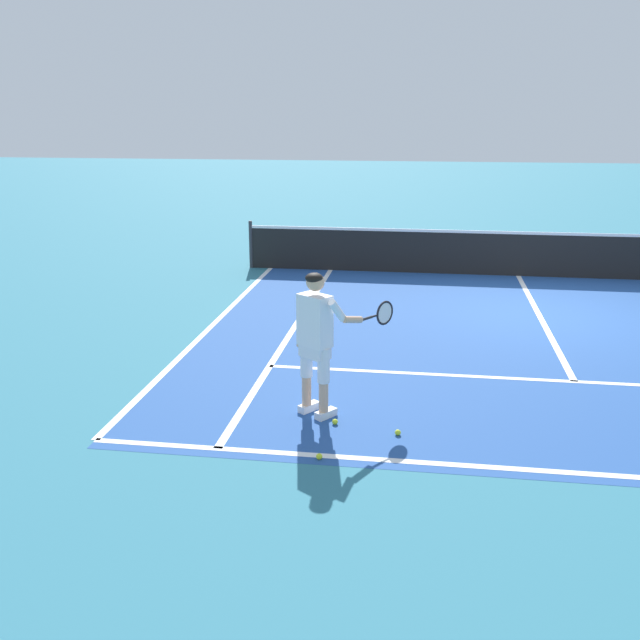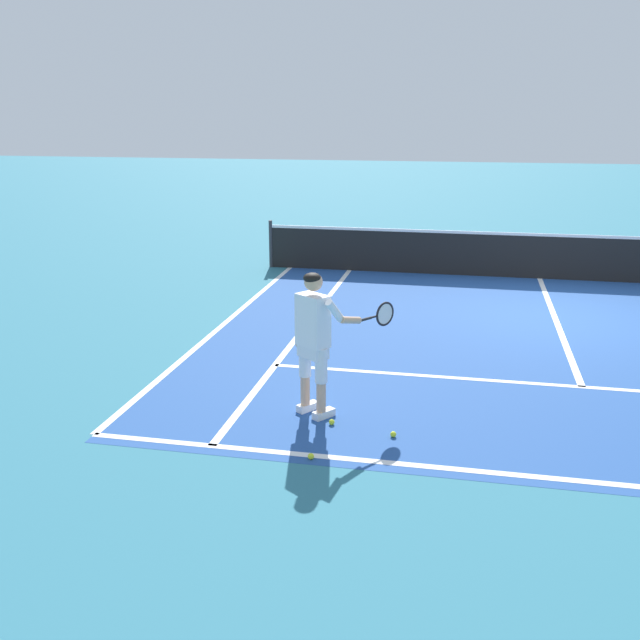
# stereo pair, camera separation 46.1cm
# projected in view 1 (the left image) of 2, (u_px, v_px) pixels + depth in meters

# --- Properties ---
(ground_plane) EXTENTS (80.00, 80.00, 0.00)m
(ground_plane) POSITION_uv_depth(u_px,v_px,m) (538.00, 314.00, 12.66)
(ground_plane) COLOR teal
(court_inner_surface) EXTENTS (10.98, 9.39, 0.00)m
(court_inner_surface) POSITION_uv_depth(u_px,v_px,m) (551.00, 338.00, 11.28)
(court_inner_surface) COLOR #234C93
(court_inner_surface) RESTS_ON ground
(line_baseline) EXTENTS (10.98, 0.10, 0.01)m
(line_baseline) POSITION_uv_depth(u_px,v_px,m) (625.00, 476.00, 7.01)
(line_baseline) COLOR white
(line_baseline) RESTS_ON ground
(line_service) EXTENTS (8.23, 0.10, 0.01)m
(line_service) POSITION_uv_depth(u_px,v_px,m) (574.00, 382.00, 9.47)
(line_service) COLOR white
(line_service) RESTS_ON ground
(line_centre_service) EXTENTS (0.10, 6.40, 0.01)m
(line_centre_service) POSITION_uv_depth(u_px,v_px,m) (540.00, 316.00, 12.51)
(line_centre_service) COLOR white
(line_centre_service) RESTS_ON ground
(line_singles_left) EXTENTS (0.10, 8.99, 0.01)m
(line_singles_left) POSITION_uv_depth(u_px,v_px,m) (294.00, 327.00, 11.86)
(line_singles_left) COLOR white
(line_singles_left) RESTS_ON ground
(line_doubles_left) EXTENTS (0.10, 8.99, 0.01)m
(line_doubles_left) POSITION_uv_depth(u_px,v_px,m) (214.00, 324.00, 12.06)
(line_doubles_left) COLOR white
(line_doubles_left) RESTS_ON ground
(tennis_net) EXTENTS (11.96, 0.08, 1.07)m
(tennis_net) POSITION_uv_depth(u_px,v_px,m) (520.00, 253.00, 15.41)
(tennis_net) COLOR #333338
(tennis_net) RESTS_ON ground
(tennis_player) EXTENTS (1.10, 0.85, 1.71)m
(tennis_player) POSITION_uv_depth(u_px,v_px,m) (317.00, 334.00, 8.18)
(tennis_player) COLOR white
(tennis_player) RESTS_ON ground
(tennis_ball_near_feet) EXTENTS (0.07, 0.07, 0.07)m
(tennis_ball_near_feet) POSITION_uv_depth(u_px,v_px,m) (398.00, 432.00, 7.90)
(tennis_ball_near_feet) COLOR #CCE02D
(tennis_ball_near_feet) RESTS_ON ground
(tennis_ball_by_baseline) EXTENTS (0.07, 0.07, 0.07)m
(tennis_ball_by_baseline) POSITION_uv_depth(u_px,v_px,m) (319.00, 456.00, 7.36)
(tennis_ball_by_baseline) COLOR #CCE02D
(tennis_ball_by_baseline) RESTS_ON ground
(tennis_ball_mid_court) EXTENTS (0.07, 0.07, 0.07)m
(tennis_ball_mid_court) POSITION_uv_depth(u_px,v_px,m) (335.00, 422.00, 8.18)
(tennis_ball_mid_court) COLOR #CCE02D
(tennis_ball_mid_court) RESTS_ON ground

